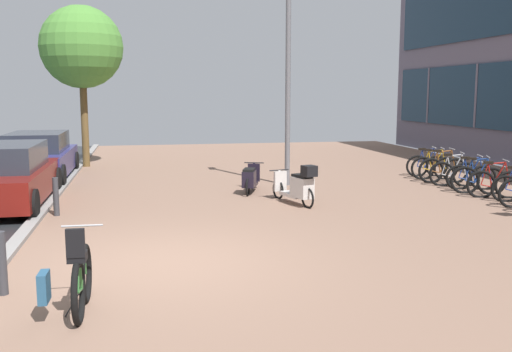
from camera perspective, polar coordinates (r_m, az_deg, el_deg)
ground at (r=8.94m, az=0.09°, el=-8.30°), size 21.00×40.00×0.13m
bicycle_foreground at (r=7.01m, az=-17.35°, el=-9.81°), size 0.68×1.42×1.11m
bicycle_rack_03 at (r=15.00m, az=22.80°, el=-0.74°), size 1.32×0.55×0.97m
bicycle_rack_04 at (r=15.47m, az=21.33°, el=-0.38°), size 1.27×0.63×1.00m
bicycle_rack_05 at (r=16.08m, az=20.69°, el=-0.09°), size 1.27×0.53×0.95m
bicycle_rack_06 at (r=16.53m, az=19.15°, el=0.22°), size 1.28×0.55×0.97m
bicycle_rack_07 at (r=17.07m, az=18.21°, el=0.56°), size 1.41×0.48×1.02m
bicycle_rack_08 at (r=17.63m, az=17.40°, el=0.79°), size 1.33×0.53×0.97m
bicycle_rack_09 at (r=18.21m, az=16.72°, el=1.01°), size 1.25×0.48×0.94m
scooter_near at (r=14.55m, az=-0.57°, el=-0.29°), size 0.79×1.62×0.72m
scooter_mid at (r=12.99m, az=4.24°, el=-1.00°), size 0.80×1.74×0.98m
parked_car_near at (r=14.12m, az=-23.88°, el=-0.02°), size 1.97×4.43×1.39m
parked_car_far at (r=18.10m, az=-21.02°, el=1.80°), size 1.96×4.41×1.37m
lamp_post at (r=15.64m, az=3.23°, el=11.37°), size 0.20×0.52×6.10m
street_tree at (r=20.57m, az=-17.06°, el=12.17°), size 2.77×2.77×5.45m
bollard_near at (r=7.92m, az=-24.08°, el=-7.98°), size 0.12×0.12×0.82m
bollard_far at (r=12.53m, az=-19.38°, el=-1.96°), size 0.12×0.12×0.80m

